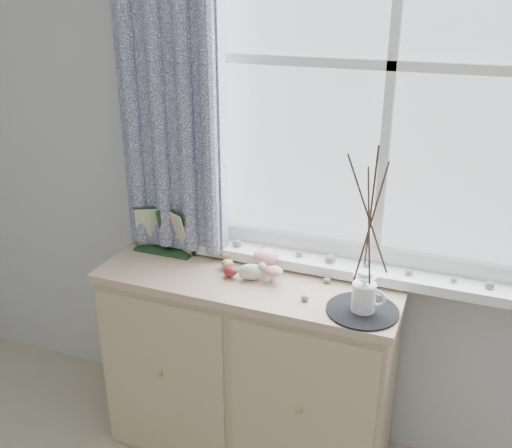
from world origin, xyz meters
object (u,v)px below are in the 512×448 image
Objects in this scene: sideboard at (249,366)px; botanical_book at (161,232)px; toadstool_cluster at (268,261)px; twig_pitcher at (370,215)px.

botanical_book reaches higher than sideboard.
toadstool_cluster reaches higher than sideboard.
twig_pitcher is at bearing -10.06° from botanical_book.
twig_pitcher is (0.41, -0.14, 0.30)m from toadstool_cluster.
sideboard is at bearing -8.18° from botanical_book.
botanical_book is 0.48m from toadstool_cluster.
sideboard is 0.49m from toadstool_cluster.
botanical_book is at bearing 179.82° from twig_pitcher.
twig_pitcher is (0.89, -0.15, 0.26)m from botanical_book.
twig_pitcher is at bearing -19.27° from toadstool_cluster.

